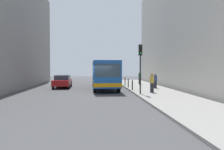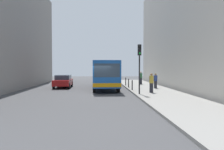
# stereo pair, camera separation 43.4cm
# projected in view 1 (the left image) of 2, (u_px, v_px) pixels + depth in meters

# --- Properties ---
(ground_plane) EXTENTS (80.00, 80.00, 0.00)m
(ground_plane) POSITION_uv_depth(u_px,v_px,m) (97.00, 94.00, 20.84)
(ground_plane) COLOR #424244
(sidewalk) EXTENTS (4.40, 40.00, 0.15)m
(sidewalk) POSITION_uv_depth(u_px,v_px,m) (156.00, 92.00, 21.22)
(sidewalk) COLOR gray
(sidewalk) RESTS_ON ground
(building_right) EXTENTS (7.00, 32.00, 13.95)m
(building_right) POSITION_uv_depth(u_px,v_px,m) (202.00, 25.00, 25.41)
(building_right) COLOR #BCB7AD
(building_right) RESTS_ON ground
(bus) EXTENTS (2.73, 11.07, 3.00)m
(bus) POSITION_uv_depth(u_px,v_px,m) (104.00, 73.00, 25.78)
(bus) COLOR #19519E
(bus) RESTS_ON ground
(car_beside_bus) EXTENTS (1.92, 4.43, 1.48)m
(car_beside_bus) POSITION_uv_depth(u_px,v_px,m) (63.00, 81.00, 26.68)
(car_beside_bus) COLOR maroon
(car_beside_bus) RESTS_ON ground
(traffic_light) EXTENTS (0.28, 0.33, 4.10)m
(traffic_light) POSITION_uv_depth(u_px,v_px,m) (140.00, 60.00, 19.22)
(traffic_light) COLOR black
(traffic_light) RESTS_ON sidewalk
(bollard_near) EXTENTS (0.11, 0.11, 0.95)m
(bollard_near) POSITION_uv_depth(u_px,v_px,m) (132.00, 85.00, 22.85)
(bollard_near) COLOR black
(bollard_near) RESTS_ON sidewalk
(bollard_mid) EXTENTS (0.11, 0.11, 0.95)m
(bollard_mid) POSITION_uv_depth(u_px,v_px,m) (128.00, 83.00, 25.67)
(bollard_mid) COLOR black
(bollard_mid) RESTS_ON sidewalk
(bollard_far) EXTENTS (0.11, 0.11, 0.95)m
(bollard_far) POSITION_uv_depth(u_px,v_px,m) (125.00, 81.00, 28.49)
(bollard_far) COLOR black
(bollard_far) RESTS_ON sidewalk
(pedestrian_near_signal) EXTENTS (0.38, 0.38, 1.70)m
(pedestrian_near_signal) POSITION_uv_depth(u_px,v_px,m) (152.00, 83.00, 20.36)
(pedestrian_near_signal) COLOR #26262D
(pedestrian_near_signal) RESTS_ON sidewalk
(pedestrian_mid_sidewalk) EXTENTS (0.38, 0.38, 1.58)m
(pedestrian_mid_sidewalk) POSITION_uv_depth(u_px,v_px,m) (155.00, 81.00, 24.53)
(pedestrian_mid_sidewalk) COLOR #26262D
(pedestrian_mid_sidewalk) RESTS_ON sidewalk
(pedestrian_far_sidewalk) EXTENTS (0.38, 0.38, 1.67)m
(pedestrian_far_sidewalk) POSITION_uv_depth(u_px,v_px,m) (140.00, 78.00, 30.26)
(pedestrian_far_sidewalk) COLOR #26262D
(pedestrian_far_sidewalk) RESTS_ON sidewalk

